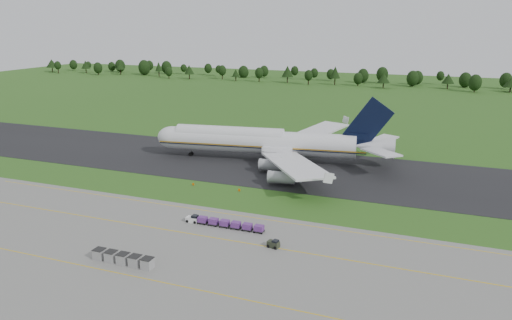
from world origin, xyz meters
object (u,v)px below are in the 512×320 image
at_px(utility_cart, 273,244).
at_px(uld_row, 123,258).
at_px(aircraft, 265,142).
at_px(edge_markers, 216,187).
at_px(baggage_train, 223,223).

height_order(utility_cart, uld_row, uld_row).
height_order(aircraft, edge_markers, aircraft).
bearing_deg(aircraft, baggage_train, -79.46).
xyz_separation_m(aircraft, baggage_train, (9.16, -49.27, -4.82)).
relative_size(baggage_train, utility_cart, 7.20).
bearing_deg(edge_markers, aircraft, 84.79).
height_order(aircraft, utility_cart, aircraft).
relative_size(baggage_train, edge_markers, 1.29).
xyz_separation_m(aircraft, uld_row, (-0.05, -69.52, -4.69)).
distance_m(uld_row, edge_markers, 41.46).
xyz_separation_m(aircraft, edge_markers, (-2.57, -28.14, -5.40)).
bearing_deg(aircraft, utility_cart, -68.45).
bearing_deg(uld_row, edge_markers, 93.48).
height_order(baggage_train, uld_row, uld_row).
bearing_deg(edge_markers, utility_cart, -47.57).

